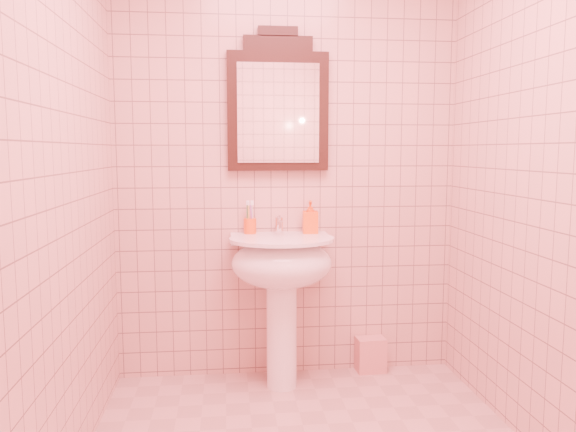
{
  "coord_description": "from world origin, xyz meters",
  "views": [
    {
      "loc": [
        -0.36,
        -2.18,
        1.34
      ],
      "look_at": [
        -0.06,
        0.55,
        1.02
      ],
      "focal_mm": 35.0,
      "sensor_mm": 36.0,
      "label": 1
    }
  ],
  "objects": [
    {
      "name": "back_wall",
      "position": [
        0.0,
        1.1,
        1.25
      ],
      "size": [
        2.0,
        0.02,
        2.5
      ],
      "primitive_type": "cube",
      "color": "tan",
      "rests_on": "floor"
    },
    {
      "name": "pedestal_sink",
      "position": [
        -0.06,
        0.87,
        0.66
      ],
      "size": [
        0.58,
        0.58,
        0.86
      ],
      "color": "white",
      "rests_on": "floor"
    },
    {
      "name": "faucet",
      "position": [
        -0.06,
        1.01,
        0.92
      ],
      "size": [
        0.04,
        0.16,
        0.11
      ],
      "color": "white",
      "rests_on": "pedestal_sink"
    },
    {
      "name": "mirror",
      "position": [
        -0.06,
        1.07,
        1.6
      ],
      "size": [
        0.58,
        0.06,
        0.81
      ],
      "color": "black",
      "rests_on": "back_wall"
    },
    {
      "name": "toothbrush_cup",
      "position": [
        -0.23,
        1.03,
        0.91
      ],
      "size": [
        0.07,
        0.07,
        0.17
      ],
      "rotation": [
        0.0,
        0.0,
        -0.37
      ],
      "color": "#E54B13",
      "rests_on": "pedestal_sink"
    },
    {
      "name": "soap_dispenser",
      "position": [
        0.12,
        1.01,
        0.96
      ],
      "size": [
        0.09,
        0.09,
        0.19
      ],
      "primitive_type": "imported",
      "rotation": [
        0.0,
        0.0,
        -0.07
      ],
      "color": "#E65413",
      "rests_on": "pedestal_sink"
    },
    {
      "name": "towel",
      "position": [
        0.5,
        1.04,
        0.11
      ],
      "size": [
        0.18,
        0.12,
        0.21
      ],
      "primitive_type": "cube",
      "rotation": [
        0.0,
        0.0,
        0.06
      ],
      "color": "#CB777F",
      "rests_on": "floor"
    }
  ]
}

